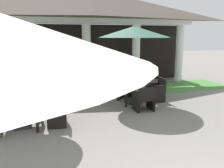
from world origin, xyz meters
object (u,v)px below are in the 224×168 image
at_px(patio_table_mid_right, 21,104).
at_px(patio_chair_mid_right_north, 28,102).
at_px(patio_chair_near_foreground_south, 144,99).
at_px(patio_umbrella_mid_right, 16,31).
at_px(patio_table_near_foreground, 133,85).
at_px(patio_chair_near_foreground_east, 157,90).
at_px(terracotta_urn, 68,100).
at_px(patio_umbrella_near_foreground, 134,33).
at_px(patio_chair_mid_right_east, 58,111).
at_px(patio_chair_near_foreground_north, 124,87).

relative_size(patio_table_mid_right, patio_chair_mid_right_north, 1.14).
height_order(patio_chair_near_foreground_south, patio_umbrella_mid_right, patio_umbrella_mid_right).
height_order(patio_table_near_foreground, patio_chair_near_foreground_east, patio_chair_near_foreground_east).
bearing_deg(patio_chair_near_foreground_south, patio_chair_near_foreground_east, 44.89).
relative_size(patio_chair_near_foreground_east, terracotta_urn, 2.09).
distance_m(patio_table_near_foreground, patio_umbrella_near_foreground, 1.83).
distance_m(patio_chair_near_foreground_south, patio_chair_mid_right_east, 2.79).
bearing_deg(patio_chair_mid_right_east, patio_table_mid_right, 90.00).
xyz_separation_m(patio_table_near_foreground, patio_chair_near_foreground_north, (0.02, 0.95, -0.26)).
bearing_deg(patio_chair_near_foreground_south, patio_umbrella_mid_right, -173.63).
relative_size(patio_chair_near_foreground_east, patio_chair_mid_right_east, 1.04).
bearing_deg(patio_chair_near_foreground_north, patio_chair_mid_right_north, 21.15).
distance_m(patio_table_near_foreground, patio_umbrella_mid_right, 4.32).
distance_m(patio_chair_near_foreground_east, terracotta_urn, 3.27).
bearing_deg(terracotta_urn, patio_umbrella_near_foreground, -12.67).
height_order(patio_umbrella_near_foreground, patio_chair_near_foreground_north, patio_umbrella_near_foreground).
bearing_deg(patio_chair_near_foreground_north, patio_umbrella_near_foreground, 90.00).
relative_size(patio_table_near_foreground, terracotta_urn, 2.27).
relative_size(patio_table_near_foreground, patio_table_mid_right, 0.88).
relative_size(patio_umbrella_near_foreground, terracotta_urn, 6.72).
bearing_deg(patio_chair_near_foreground_north, patio_table_near_foreground, 90.00).
relative_size(patio_umbrella_near_foreground, patio_table_mid_right, 2.61).
bearing_deg(patio_table_near_foreground, terracotta_urn, 167.33).
bearing_deg(patio_umbrella_mid_right, patio_umbrella_near_foreground, 18.75).
height_order(patio_table_near_foreground, patio_chair_near_foreground_north, patio_chair_near_foreground_north).
bearing_deg(patio_chair_near_foreground_north, patio_umbrella_mid_right, 32.14).
height_order(patio_umbrella_near_foreground, patio_table_mid_right, patio_umbrella_near_foreground).
relative_size(patio_table_near_foreground, patio_chair_near_foreground_south, 1.16).
xyz_separation_m(patio_chair_mid_right_north, terracotta_urn, (1.29, 0.84, -0.27)).
height_order(patio_chair_near_foreground_east, patio_chair_mid_right_east, patio_chair_near_foreground_east).
height_order(patio_chair_near_foreground_south, patio_chair_near_foreground_north, patio_chair_near_foreground_north).
bearing_deg(patio_chair_near_foreground_east, patio_chair_near_foreground_south, 134.89).
relative_size(patio_umbrella_near_foreground, patio_chair_mid_right_east, 3.36).
height_order(patio_chair_mid_right_east, terracotta_urn, patio_chair_mid_right_east).
xyz_separation_m(patio_table_mid_right, patio_umbrella_mid_right, (0.00, 0.00, 1.85)).
bearing_deg(patio_umbrella_mid_right, patio_table_near_foreground, 18.75).
bearing_deg(patio_umbrella_near_foreground, patio_chair_near_foreground_south, -91.51).
bearing_deg(patio_chair_mid_right_east, terracotta_urn, -6.63).
bearing_deg(patio_table_near_foreground, patio_table_mid_right, -161.25).
relative_size(patio_table_near_foreground, patio_umbrella_mid_right, 0.33).
distance_m(patio_umbrella_near_foreground, patio_chair_mid_right_east, 3.75).
xyz_separation_m(patio_table_near_foreground, patio_chair_mid_right_east, (-2.78, -1.39, -0.26)).
height_order(patio_umbrella_mid_right, patio_chair_mid_right_north, patio_umbrella_mid_right).
height_order(patio_chair_near_foreground_east, patio_umbrella_mid_right, patio_umbrella_mid_right).
height_order(patio_chair_near_foreground_south, terracotta_urn, patio_chair_near_foreground_south).
bearing_deg(patio_umbrella_mid_right, patio_table_mid_right, 0.00).
height_order(patio_umbrella_near_foreground, patio_umbrella_mid_right, patio_umbrella_mid_right).
xyz_separation_m(patio_chair_near_foreground_south, patio_chair_mid_right_east, (-2.76, -0.45, -0.00)).
height_order(patio_table_near_foreground, patio_chair_near_foreground_south, patio_chair_near_foreground_south).
height_order(patio_umbrella_mid_right, patio_chair_mid_right_east, patio_umbrella_mid_right).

